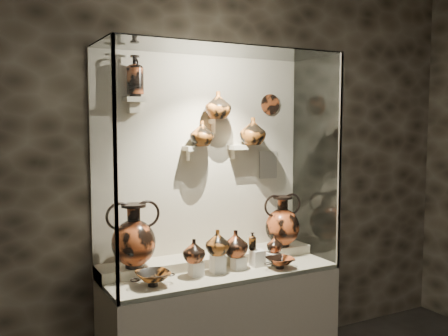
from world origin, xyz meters
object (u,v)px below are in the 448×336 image
at_px(amphora_left, 134,235).
at_px(jug_e, 274,244).
at_px(amphora_right, 282,221).
at_px(kylix_left, 153,277).
at_px(jug_c, 235,243).
at_px(ovoid_vase_b, 218,105).
at_px(jug_a, 194,251).
at_px(lekythos_small, 252,240).
at_px(ovoid_vase_a, 202,133).
at_px(ovoid_vase_c, 253,131).
at_px(jug_b, 217,242).
at_px(lekythos_tall, 135,73).
at_px(kylix_right, 280,262).

xyz_separation_m(amphora_left, jug_e, (1.05, -0.15, -0.15)).
bearing_deg(amphora_right, kylix_left, -144.10).
relative_size(jug_c, ovoid_vase_b, 0.94).
xyz_separation_m(jug_a, lekythos_small, (0.49, 0.03, 0.01)).
height_order(amphora_right, jug_a, amphora_right).
relative_size(amphora_right, jug_c, 2.12).
distance_m(jug_c, kylix_left, 0.68).
relative_size(jug_e, ovoid_vase_a, 0.68).
distance_m(jug_a, ovoid_vase_c, 1.05).
distance_m(kylix_left, ovoid_vase_a, 1.10).
xyz_separation_m(jug_b, lekythos_small, (0.30, 0.03, -0.02)).
bearing_deg(jug_b, amphora_right, -5.80).
bearing_deg(jug_c, kylix_left, 162.82).
relative_size(lekythos_tall, ovoid_vase_c, 1.50).
bearing_deg(jug_c, lekythos_small, -24.41).
relative_size(ovoid_vase_a, ovoid_vase_b, 0.91).
distance_m(lekythos_small, lekythos_tall, 1.46).
bearing_deg(ovoid_vase_b, kylix_right, -27.22).
xyz_separation_m(kylix_left, lekythos_tall, (0.01, 0.34, 1.34)).
xyz_separation_m(jug_c, lekythos_small, (0.14, 0.00, 0.01)).
distance_m(kylix_right, lekythos_tall, 1.69).
xyz_separation_m(jug_a, ovoid_vase_c, (0.62, 0.25, 0.81)).
distance_m(jug_c, kylix_right, 0.35).
xyz_separation_m(jug_c, jug_e, (0.34, 0.00, -0.04)).
bearing_deg(lekythos_small, lekythos_tall, 142.04).
distance_m(jug_b, jug_e, 0.51).
height_order(amphora_right, kylix_right, amphora_right).
xyz_separation_m(ovoid_vase_b, ovoid_vase_c, (0.30, -0.00, -0.20)).
xyz_separation_m(jug_c, ovoid_vase_b, (-0.02, 0.23, 1.00)).
xyz_separation_m(amphora_left, kylix_right, (1.00, -0.29, -0.24)).
bearing_deg(kylix_right, jug_a, 161.25).
height_order(jug_c, lekythos_small, jug_c).
height_order(jug_a, ovoid_vase_b, ovoid_vase_b).
height_order(jug_c, kylix_left, jug_c).
distance_m(ovoid_vase_b, ovoid_vase_c, 0.36).
relative_size(jug_e, ovoid_vase_c, 0.60).
xyz_separation_m(amphora_left, kylix_left, (0.05, -0.23, -0.23)).
relative_size(jug_b, kylix_right, 0.72).
xyz_separation_m(lekythos_small, lekythos_tall, (-0.79, 0.26, 1.20)).
bearing_deg(lekythos_tall, jug_a, -68.28).
distance_m(kylix_left, ovoid_vase_b, 1.34).
bearing_deg(amphora_right, lekythos_tall, -160.68).
bearing_deg(jug_c, ovoid_vase_a, 98.94).
bearing_deg(ovoid_vase_a, jug_e, -42.48).
bearing_deg(jug_b, jug_a, 158.56).
relative_size(kylix_left, ovoid_vase_c, 1.35).
bearing_deg(jug_b, jug_c, -10.93).
height_order(amphora_right, lekythos_tall, lekythos_tall).
distance_m(amphora_left, ovoid_vase_c, 1.21).
distance_m(jug_e, ovoid_vase_c, 0.88).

